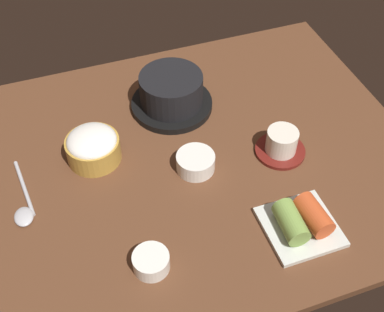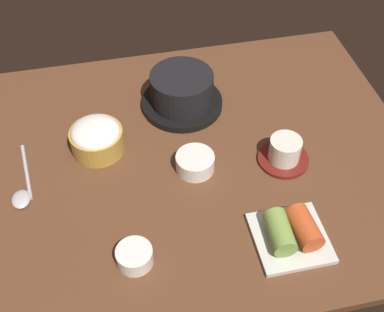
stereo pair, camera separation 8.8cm
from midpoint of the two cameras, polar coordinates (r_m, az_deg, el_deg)
dining_table at (r=106.41cm, az=1.09°, el=-0.96°), size 100.00×76.00×2.00cm
stone_pot at (r=115.08cm, az=1.05°, el=7.18°), size 18.66×18.66×8.78cm
rice_bowl at (r=106.41cm, az=-8.41°, el=2.00°), size 11.19×11.19×7.09cm
tea_cup_with_saucer at (r=106.32cm, az=12.74°, el=0.34°), size 10.64×10.64×5.88cm
banchan_cup_center at (r=102.81cm, az=2.81°, el=-0.82°), size 7.97×7.97×3.61cm
kimchi_plate at (r=94.58cm, az=13.83°, el=-8.57°), size 13.27×13.27×5.30cm
side_bowl_near at (r=89.95cm, az=-3.68°, el=-11.35°), size 6.53×6.53×3.31cm
spoon at (r=103.80cm, az=-16.28°, el=-3.85°), size 3.94×17.21×1.35cm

